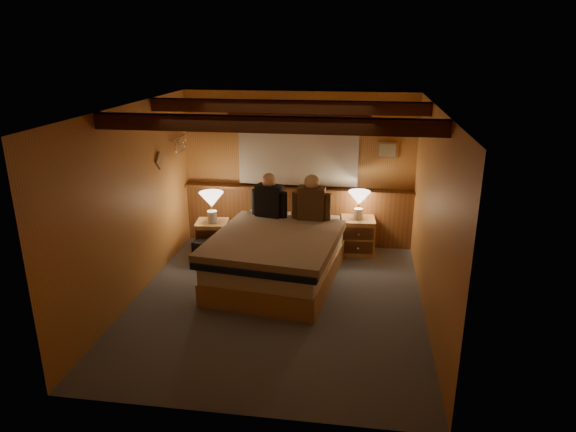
% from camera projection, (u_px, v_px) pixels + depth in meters
% --- Properties ---
extents(floor, '(4.20, 4.20, 0.00)m').
position_uv_depth(floor, '(277.00, 301.00, 6.46)').
color(floor, '#484C56').
rests_on(floor, ground).
extents(ceiling, '(4.20, 4.20, 0.00)m').
position_uv_depth(ceiling, '(276.00, 108.00, 5.68)').
color(ceiling, tan).
rests_on(ceiling, wall_back).
extents(wall_back, '(3.60, 0.00, 3.60)m').
position_uv_depth(wall_back, '(298.00, 169.00, 8.04)').
color(wall_back, '#C78747').
rests_on(wall_back, floor).
extents(wall_left, '(0.00, 4.20, 4.20)m').
position_uv_depth(wall_left, '(132.00, 204.00, 6.31)').
color(wall_left, '#C78747').
rests_on(wall_left, floor).
extents(wall_right, '(0.00, 4.20, 4.20)m').
position_uv_depth(wall_right, '(433.00, 218.00, 5.83)').
color(wall_right, '#C78747').
rests_on(wall_right, floor).
extents(wall_front, '(3.60, 0.00, 3.60)m').
position_uv_depth(wall_front, '(233.00, 292.00, 4.10)').
color(wall_front, '#C78747').
rests_on(wall_front, floor).
extents(wainscot, '(3.60, 0.23, 0.94)m').
position_uv_depth(wainscot, '(298.00, 214.00, 8.21)').
color(wainscot, brown).
rests_on(wainscot, wall_back).
extents(curtain_window, '(2.18, 0.09, 1.11)m').
position_uv_depth(curtain_window, '(298.00, 150.00, 7.87)').
color(curtain_window, '#452111').
rests_on(curtain_window, wall_back).
extents(ceiling_beams, '(3.60, 1.65, 0.16)m').
position_uv_depth(ceiling_beams, '(278.00, 114.00, 5.85)').
color(ceiling_beams, '#452111').
rests_on(ceiling_beams, ceiling).
extents(coat_rail, '(0.05, 0.55, 0.24)m').
position_uv_depth(coat_rail, '(180.00, 143.00, 7.63)').
color(coat_rail, silver).
rests_on(coat_rail, wall_left).
extents(framed_print, '(0.30, 0.04, 0.25)m').
position_uv_depth(framed_print, '(387.00, 150.00, 7.72)').
color(framed_print, '#A17B50').
rests_on(framed_print, wall_back).
extents(bed, '(1.81, 2.21, 0.69)m').
position_uv_depth(bed, '(277.00, 257.00, 6.89)').
color(bed, tan).
rests_on(bed, floor).
extents(nightstand_left, '(0.52, 0.47, 0.52)m').
position_uv_depth(nightstand_left, '(213.00, 238.00, 7.84)').
color(nightstand_left, tan).
rests_on(nightstand_left, floor).
extents(nightstand_right, '(0.53, 0.48, 0.55)m').
position_uv_depth(nightstand_right, '(357.00, 236.00, 7.87)').
color(nightstand_right, tan).
rests_on(nightstand_right, floor).
extents(lamp_left, '(0.36, 0.36, 0.47)m').
position_uv_depth(lamp_left, '(212.00, 201.00, 7.62)').
color(lamp_left, silver).
rests_on(lamp_left, nightstand_left).
extents(lamp_right, '(0.33, 0.33, 0.43)m').
position_uv_depth(lamp_right, '(359.00, 200.00, 7.67)').
color(lamp_right, silver).
rests_on(lamp_right, nightstand_right).
extents(person_left, '(0.54, 0.29, 0.67)m').
position_uv_depth(person_left, '(269.00, 199.00, 7.40)').
color(person_left, black).
rests_on(person_left, bed).
extents(person_right, '(0.56, 0.24, 0.68)m').
position_uv_depth(person_right, '(312.00, 201.00, 7.27)').
color(person_right, '#4A331D').
rests_on(person_right, bed).
extents(duffel_bag, '(0.58, 0.41, 0.39)m').
position_uv_depth(duffel_bag, '(213.00, 251.00, 7.59)').
color(duffel_bag, black).
rests_on(duffel_bag, floor).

